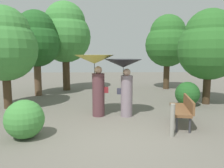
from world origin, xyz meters
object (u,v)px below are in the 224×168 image
Objects in this scene: person_right at (125,75)px; tree_mid_left at (36,39)px; tree_near_left at (65,32)px; park_bench at (183,108)px; tree_far_back at (4,43)px; tree_mid_right at (209,44)px; tree_near_right at (168,41)px; path_marker_post at (172,120)px; person_left at (96,71)px.

person_right is 0.45× the size of tree_mid_left.
tree_near_left is 1.19× the size of tree_mid_left.
tree_far_back is at bearing -99.34° from park_bench.
tree_mid_left is at bearing 49.24° from person_right.
tree_near_left is 7.58m from tree_mid_right.
tree_mid_left is 1.08× the size of tree_mid_right.
tree_mid_right is at bearing 3.54° from tree_far_back.
tree_far_back is (-1.53, -4.28, -0.82)m from tree_near_left.
tree_near_right is 8.33m from path_marker_post.
tree_mid_left reaches higher than person_right.
tree_mid_left reaches higher than park_bench.
tree_far_back is at bearing 77.45° from person_right.
tree_near_left is at bearing 22.77° from person_left.
tree_near_right is at bearing 2.76° from tree_near_left.
person_left is 6.06m from tree_near_left.
tree_far_back is at bearing -176.46° from tree_mid_right.
person_right is at bearing -62.31° from tree_near_left.
tree_mid_left is 1.09× the size of tree_far_back.
tree_mid_left is at bearing -119.78° from park_bench.
tree_far_back is (-7.48, -4.57, -0.38)m from tree_near_right.
person_right is 2.12m from park_bench.
tree_mid_right is (7.67, -2.15, -0.34)m from tree_mid_left.
tree_near_left reaches higher than tree_far_back.
person_left is 0.47× the size of tree_near_right.
tree_mid_right is 4.91m from path_marker_post.
park_bench is 6.77m from tree_far_back.
person_right is 6.72m from tree_near_right.
person_right reaches higher than path_marker_post.
path_marker_post is at bearing -48.63° from tree_mid_left.
tree_near_right reaches higher than tree_far_back.
tree_mid_right is at bearing -61.16° from person_right.
tree_mid_right is (1.97, 2.73, 1.98)m from park_bench.
park_bench is 0.40× the size of tree_far_back.
park_bench is 0.31× the size of tree_near_left.
tree_near_left reaches higher than person_right.
park_bench is at bearing 57.06° from path_marker_post.
tree_near_right is 5.15× the size of path_marker_post.
path_marker_post is (5.48, -3.14, -2.06)m from tree_far_back.
tree_near_left is at bearing 30.83° from person_right.
tree_mid_left reaches higher than path_marker_post.
tree_near_right is at bearing -31.73° from person_left.
person_left is 0.96m from person_right.
tree_mid_left is 8.09m from path_marker_post.
tree_near_right is at bearing 31.42° from tree_far_back.
tree_mid_right is (4.58, 1.67, 0.97)m from person_left.
tree_near_left is (-2.90, 5.52, 1.89)m from person_right.
person_left is 0.49× the size of tree_mid_left.
tree_near_left is 1.28× the size of tree_mid_right.
tree_near_left reaches higher than tree_mid_right.
tree_near_left is 4.62m from tree_far_back.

